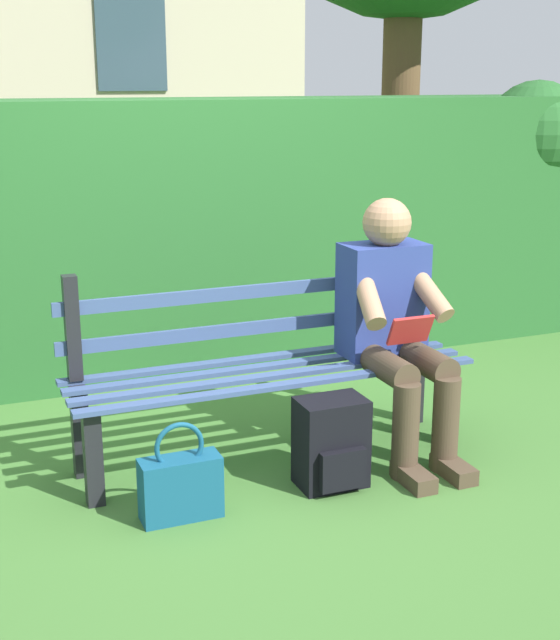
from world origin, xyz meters
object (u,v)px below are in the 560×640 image
Objects in this scene: backpack at (331,443)px; handbag at (181,485)px; park_bench at (267,366)px; person_seated at (395,322)px.

backpack is 0.67m from handbag.
person_seated reaches higher than park_bench.
backpack is (0.43, 0.25, -0.42)m from person_seated.
person_seated is 0.65m from backpack.
handbag is (1.10, 0.29, -0.47)m from person_seated.
park_bench is at bearing -15.77° from person_seated.
backpack is at bearing -176.51° from handbag.
person_seated is at bearing -149.85° from backpack.
park_bench reaches higher than backpack.
handbag reaches higher than backpack.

